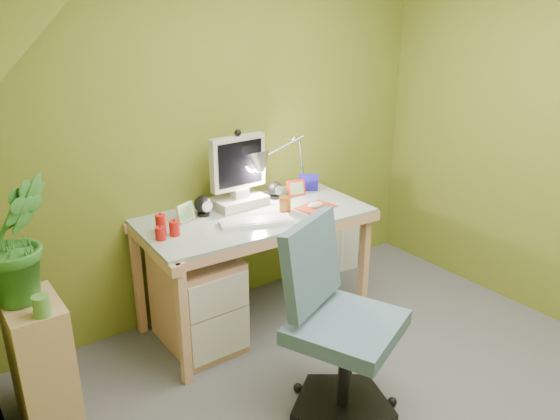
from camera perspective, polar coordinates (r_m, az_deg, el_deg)
wall_back at (r=3.60m, az=-5.67°, el=7.98°), size 3.20×0.01×2.40m
wall_left at (r=1.65m, az=-25.97°, el=-10.20°), size 0.01×3.20×2.40m
slope_ceiling at (r=1.63m, az=-8.18°, el=15.67°), size 1.10×3.20×1.10m
desk at (r=3.56m, az=-2.61°, el=-6.11°), size 1.46×0.79×0.76m
monitor at (r=3.47m, az=-4.42°, el=4.21°), size 0.36×0.21×0.48m
speaker_left at (r=3.39m, az=-8.04°, el=0.48°), size 0.12×0.12×0.13m
speaker_right at (r=3.65m, az=-0.57°, el=2.12°), size 0.12×0.12×0.12m
keyboard at (r=3.25m, az=-2.54°, el=-1.23°), size 0.45×0.28×0.02m
mousepad at (r=3.51m, az=3.73°, el=0.30°), size 0.26×0.20×0.01m
mouse at (r=3.51m, az=3.74°, el=0.55°), size 0.11×0.07×0.04m
amber_tumbler at (r=3.43m, az=0.53°, el=0.60°), size 0.09×0.09×0.09m
candle_cluster at (r=3.13m, az=-12.04°, el=-1.68°), size 0.16×0.15×0.11m
photo_frame_red at (r=3.71m, az=1.68°, el=2.32°), size 0.13×0.04×0.11m
photo_frame_blue at (r=3.82m, az=2.98°, el=2.91°), size 0.12×0.10×0.12m
photo_frame_green at (r=3.32m, az=-9.84°, el=-0.23°), size 0.13×0.07×0.11m
desk_lamp at (r=3.70m, az=1.52°, el=6.16°), size 0.55×0.24×0.59m
side_ledge at (r=3.02m, az=-23.64°, el=-14.40°), size 0.25×0.38×0.67m
potted_plant at (r=2.77m, az=-25.78°, el=-2.79°), size 0.38×0.33×0.62m
green_cup at (r=2.70m, az=-23.65°, el=-9.17°), size 0.08×0.08×0.10m
task_chair at (r=2.75m, az=6.96°, el=-11.62°), size 0.76×0.76×1.05m
radiator at (r=4.32m, az=5.49°, el=-3.82°), size 0.41×0.20×0.40m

